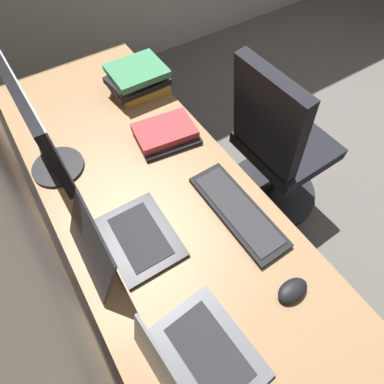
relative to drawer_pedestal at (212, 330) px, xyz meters
name	(u,v)px	position (x,y,z in m)	size (l,w,h in m)	color
desk	(180,242)	(0.27, -0.03, 0.32)	(2.31, 0.71, 0.73)	#936D47
drawer_pedestal	(212,330)	(0.00, 0.00, 0.00)	(0.40, 0.51, 0.69)	#936D47
monitor_primary	(35,124)	(0.77, 0.22, 0.62)	(0.52, 0.20, 0.40)	black
laptop_leftmost	(194,363)	(-0.09, 0.15, 0.43)	(0.32, 0.28, 0.22)	#595B60
laptop_left	(122,241)	(0.33, 0.15, 0.43)	(0.29, 0.31, 0.21)	black
keyboard_main	(238,211)	(0.23, -0.25, 0.39)	(0.42, 0.15, 0.02)	black
mouse_main	(293,290)	(-0.09, -0.21, 0.40)	(0.06, 0.10, 0.03)	black
book_stack_near	(139,79)	(1.02, -0.27, 0.45)	(0.22, 0.29, 0.12)	gold
book_stack_far	(165,133)	(0.69, -0.22, 0.41)	(0.23, 0.27, 0.05)	black
office_chair	(276,152)	(0.52, -0.76, 0.11)	(0.56, 0.56, 0.97)	black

